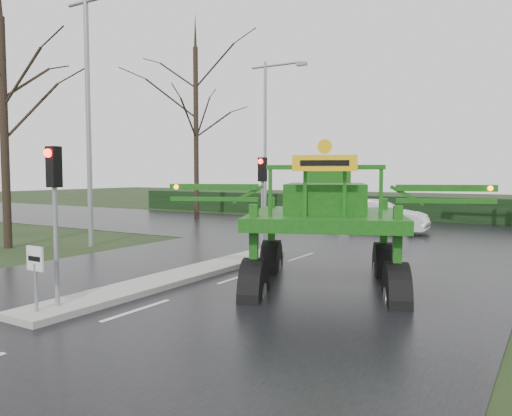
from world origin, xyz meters
The scene contains 14 objects.
ground centered at (0.00, 0.00, 0.00)m, with size 140.00×140.00×0.00m, color black.
road_main centered at (0.00, 10.00, 0.00)m, with size 14.00×80.00×0.02m, color black.
road_cross centered at (0.00, 16.00, 0.01)m, with size 80.00×12.00×0.02m, color black.
median_island centered at (-1.30, 3.00, 0.09)m, with size 1.20×10.00×0.16m, color gray.
hedge_row centered at (0.00, 24.00, 0.75)m, with size 44.00×0.90×1.50m, color black.
keep_left_sign centered at (-1.30, -1.50, 1.06)m, with size 0.50×0.07×1.35m.
traffic_signal_near centered at (-1.30, -1.01, 2.59)m, with size 0.26×0.33×3.52m.
traffic_signal_mid centered at (-1.30, 7.49, 2.59)m, with size 0.26×0.33×3.52m.
street_light_left_near centered at (-8.19, 6.00, 5.99)m, with size 3.85×0.30×10.00m.
street_light_left_far centered at (-8.19, 20.00, 5.99)m, with size 3.85×0.30×10.00m.
tree_left_near centered at (-11.00, 4.00, 5.85)m, with size 6.30×6.30×10.85m.
tree_left_far centered at (-12.50, 18.00, 7.15)m, with size 7.70×7.70×13.26m.
crop_sprayer centered at (1.37, 2.64, 2.21)m, with size 7.79×6.27×4.67m.
white_sedan centered at (-0.04, 16.64, 0.00)m, with size 1.71×4.90×1.62m, color silver.
Camera 1 is at (7.68, -7.67, 2.97)m, focal length 35.00 mm.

